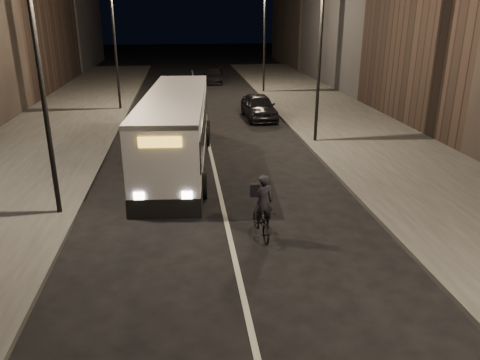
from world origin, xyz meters
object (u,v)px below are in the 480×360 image
object	(u,v)px
streetlight_right_mid	(315,38)
streetlight_left_far	(118,30)
cyclist_on_bicycle	(262,216)
car_far	(213,75)
streetlight_left_near	(46,55)
car_mid	(177,99)
car_near	(259,107)
streetlight_right_far	(261,27)
city_bus	(176,127)

from	to	relation	value
streetlight_right_mid	streetlight_left_far	size ratio (longest dim) A/B	1.00
streetlight_left_far	cyclist_on_bicycle	world-z (taller)	streetlight_left_far
streetlight_right_mid	streetlight_left_far	world-z (taller)	same
cyclist_on_bicycle	car_far	world-z (taller)	cyclist_on_bicycle
streetlight_left_near	car_mid	world-z (taller)	streetlight_left_near
cyclist_on_bicycle	car_far	size ratio (longest dim) A/B	0.43
streetlight_right_mid	cyclist_on_bicycle	size ratio (longest dim) A/B	3.92
car_near	car_far	xyz separation A→B (m)	(-1.80, 16.55, -0.09)
cyclist_on_bicycle	car_mid	bearing A→B (deg)	91.53
car_near	car_mid	world-z (taller)	car_near
cyclist_on_bicycle	streetlight_right_far	bearing A→B (deg)	74.95
streetlight_right_mid	car_mid	size ratio (longest dim) A/B	2.12
streetlight_right_mid	streetlight_right_far	size ratio (longest dim) A/B	1.00
streetlight_right_far	streetlight_left_far	xyz separation A→B (m)	(-10.66, -6.00, 0.00)
streetlight_right_far	car_far	size ratio (longest dim) A/B	1.67
car_near	streetlight_left_far	bearing A→B (deg)	154.90
car_mid	car_far	distance (m)	12.57
cyclist_on_bicycle	city_bus	bearing A→B (deg)	103.05
car_near	streetlight_left_near	bearing A→B (deg)	-124.36
car_mid	car_far	size ratio (longest dim) A/B	0.79
streetlight_right_far	car_near	distance (m)	10.92
streetlight_left_far	car_near	size ratio (longest dim) A/B	1.75
streetlight_right_far	car_near	world-z (taller)	streetlight_right_far
streetlight_left_far	cyclist_on_bicycle	distance (m)	21.81
cyclist_on_bicycle	streetlight_left_far	bearing A→B (deg)	101.57
car_mid	cyclist_on_bicycle	bearing A→B (deg)	98.59
car_mid	car_far	bearing A→B (deg)	-104.68
streetlight_left_near	streetlight_left_far	bearing A→B (deg)	90.00
streetlight_right_mid	city_bus	bearing A→B (deg)	-158.57
streetlight_left_far	car_mid	world-z (taller)	streetlight_left_far
streetlight_right_far	car_near	bearing A→B (deg)	-100.06
city_bus	streetlight_right_mid	bearing A→B (deg)	25.78
city_bus	cyclist_on_bicycle	world-z (taller)	city_bus
streetlight_left_far	city_bus	distance (m)	13.74
streetlight_right_far	city_bus	distance (m)	20.29
car_far	city_bus	bearing A→B (deg)	-91.97
streetlight_left_far	car_mid	distance (m)	6.02
streetlight_right_mid	car_near	world-z (taller)	streetlight_right_mid
streetlight_left_near	car_near	size ratio (longest dim) A/B	1.75
streetlight_left_near	car_mid	bearing A→B (deg)	78.95
streetlight_left_far	car_near	bearing A→B (deg)	-22.85
streetlight_left_near	car_far	bearing A→B (deg)	76.96
city_bus	car_mid	xyz separation A→B (m)	(-0.08, 13.43, -1.12)
streetlight_right_mid	city_bus	size ratio (longest dim) A/B	0.67
city_bus	streetlight_left_far	bearing A→B (deg)	110.70
streetlight_left_near	car_near	world-z (taller)	streetlight_left_near
streetlight_left_far	streetlight_left_near	bearing A→B (deg)	-90.00
streetlight_left_near	streetlight_left_far	world-z (taller)	same
car_near	car_far	distance (m)	16.65
cyclist_on_bicycle	car_near	distance (m)	16.79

